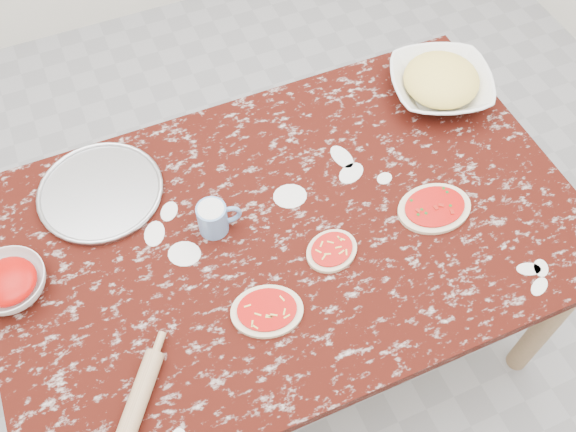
{
  "coord_description": "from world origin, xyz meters",
  "views": [
    {
      "loc": [
        -0.37,
        -0.86,
        2.21
      ],
      "look_at": [
        0.0,
        0.0,
        0.8
      ],
      "focal_mm": 39.57,
      "sensor_mm": 36.0,
      "label": 1
    }
  ],
  "objects_px": {
    "worktable": "(288,242)",
    "rolling_pin": "(138,400)",
    "sauce_bowl": "(10,284)",
    "flour_mug": "(214,218)",
    "cheese_bowl": "(440,85)",
    "pizza_tray": "(101,193)"
  },
  "relations": [
    {
      "from": "cheese_bowl",
      "to": "rolling_pin",
      "type": "bearing_deg",
      "value": -152.87
    },
    {
      "from": "pizza_tray",
      "to": "cheese_bowl",
      "type": "relative_size",
      "value": 1.1
    },
    {
      "from": "worktable",
      "to": "cheese_bowl",
      "type": "relative_size",
      "value": 5.1
    },
    {
      "from": "sauce_bowl",
      "to": "rolling_pin",
      "type": "distance_m",
      "value": 0.47
    },
    {
      "from": "pizza_tray",
      "to": "flour_mug",
      "type": "distance_m",
      "value": 0.35
    },
    {
      "from": "cheese_bowl",
      "to": "rolling_pin",
      "type": "distance_m",
      "value": 1.28
    },
    {
      "from": "worktable",
      "to": "rolling_pin",
      "type": "bearing_deg",
      "value": -148.33
    },
    {
      "from": "rolling_pin",
      "to": "cheese_bowl",
      "type": "bearing_deg",
      "value": 27.13
    },
    {
      "from": "flour_mug",
      "to": "rolling_pin",
      "type": "distance_m",
      "value": 0.5
    },
    {
      "from": "flour_mug",
      "to": "cheese_bowl",
      "type": "bearing_deg",
      "value": 13.64
    },
    {
      "from": "sauce_bowl",
      "to": "rolling_pin",
      "type": "height_order",
      "value": "sauce_bowl"
    },
    {
      "from": "cheese_bowl",
      "to": "rolling_pin",
      "type": "relative_size",
      "value": 1.36
    },
    {
      "from": "pizza_tray",
      "to": "rolling_pin",
      "type": "bearing_deg",
      "value": -95.79
    },
    {
      "from": "sauce_bowl",
      "to": "flour_mug",
      "type": "height_order",
      "value": "flour_mug"
    },
    {
      "from": "worktable",
      "to": "pizza_tray",
      "type": "bearing_deg",
      "value": 145.19
    },
    {
      "from": "worktable",
      "to": "cheese_bowl",
      "type": "height_order",
      "value": "cheese_bowl"
    },
    {
      "from": "worktable",
      "to": "flour_mug",
      "type": "distance_m",
      "value": 0.24
    },
    {
      "from": "pizza_tray",
      "to": "flour_mug",
      "type": "xyz_separation_m",
      "value": [
        0.26,
        -0.23,
        0.04
      ]
    },
    {
      "from": "sauce_bowl",
      "to": "flour_mug",
      "type": "distance_m",
      "value": 0.54
    },
    {
      "from": "sauce_bowl",
      "to": "flour_mug",
      "type": "relative_size",
      "value": 1.58
    },
    {
      "from": "pizza_tray",
      "to": "sauce_bowl",
      "type": "relative_size",
      "value": 1.79
    },
    {
      "from": "flour_mug",
      "to": "rolling_pin",
      "type": "bearing_deg",
      "value": -129.89
    }
  ]
}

